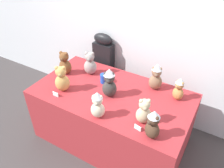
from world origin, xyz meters
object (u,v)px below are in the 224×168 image
Objects in this scene: teddy_bear_ash at (90,64)px; teddy_bear_cream at (98,105)px; party_cup_blue at (104,78)px; teddy_bear_honey at (62,79)px; teddy_bear_sand at (144,112)px; teddy_bear_caramel at (179,89)px; display_table at (112,117)px; teddy_bear_mocha at (156,77)px; instrument_case at (104,69)px; teddy_bear_chestnut at (65,64)px; teddy_bear_charcoal at (109,83)px; teddy_bear_cocoa at (153,125)px.

teddy_bear_ash reaches higher than teddy_bear_cream.
party_cup_blue is (0.24, -0.08, -0.08)m from teddy_bear_ash.
teddy_bear_sand is (0.96, -0.01, -0.02)m from teddy_bear_honey.
party_cup_blue is (-0.65, 0.36, -0.07)m from teddy_bear_sand.
party_cup_blue is at bearing 93.32° from teddy_bear_cream.
teddy_bear_caramel is 0.89× the size of teddy_bear_cream.
teddy_bear_mocha is at bearing 39.90° from display_table.
display_table is at bearing -133.56° from teddy_bear_caramel.
teddy_bear_mocha is 1.08× the size of teddy_bear_cream.
instrument_case is 0.96m from teddy_bear_mocha.
teddy_bear_ash reaches higher than teddy_bear_sand.
teddy_bear_mocha is 0.59m from party_cup_blue.
teddy_bear_ash is (-0.42, 0.20, 0.49)m from display_table.
instrument_case is 0.51m from teddy_bear_ash.
teddy_bear_chestnut is 1.34m from teddy_bear_caramel.
teddy_bear_charcoal is at bearing 128.12° from teddy_bear_sand.
teddy_bear_charcoal is at bearing -13.69° from teddy_bear_honey.
instrument_case is at bearing 102.07° from teddy_bear_charcoal.
teddy_bear_charcoal is at bearing -57.60° from teddy_bear_ash.
teddy_bear_mocha reaches higher than teddy_bear_sand.
instrument_case is 1.30m from teddy_bear_sand.
teddy_bear_charcoal is 1.13× the size of teddy_bear_ash.
teddy_bear_honey is 1.19× the size of teddy_bear_caramel.
teddy_bear_mocha reaches higher than teddy_bear_cocoa.
teddy_bear_cream is at bearing -75.93° from teddy_bear_ash.
teddy_bear_charcoal is 0.72m from teddy_bear_caramel.
teddy_bear_ash is at bearing 154.34° from display_table.
teddy_bear_charcoal is 1.24× the size of teddy_bear_sand.
teddy_bear_mocha is 1.06× the size of teddy_bear_chestnut.
teddy_bear_caramel is at bearing 112.98° from teddy_bear_cocoa.
teddy_bear_chestnut reaches higher than teddy_bear_cream.
teddy_bear_chestnut and teddy_bear_ash have the same top height.
teddy_bear_cocoa is at bearing -20.87° from teddy_bear_cream.
teddy_bear_cocoa is at bearing -40.06° from teddy_bear_honey.
teddy_bear_sand is at bearing -2.64° from teddy_bear_cream.
teddy_bear_cream is at bearing -133.15° from teddy_bear_mocha.
teddy_bear_charcoal is at bearing 79.42° from teddy_bear_cream.
teddy_bear_ash is at bearing 122.70° from teddy_bear_sand.
teddy_bear_sand is at bearing -23.29° from teddy_bear_chestnut.
teddy_bear_mocha reaches higher than party_cup_blue.
teddy_bear_cocoa is (1.09, -0.13, 0.00)m from teddy_bear_honey.
instrument_case is 1.48m from teddy_bear_cocoa.
teddy_bear_mocha is 1.09m from teddy_bear_chestnut.
teddy_bear_ash is at bearing 168.03° from teddy_bear_mocha.
teddy_bear_cream is 2.66× the size of party_cup_blue.
teddy_bear_ash is at bearing 106.82° from teddy_bear_cream.
teddy_bear_cream reaches higher than display_table.
teddy_bear_sand is (-0.13, 0.13, -0.02)m from teddy_bear_cocoa.
instrument_case is at bearing 60.56° from teddy_bear_chestnut.
party_cup_blue is (0.50, 0.07, -0.08)m from teddy_bear_chestnut.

